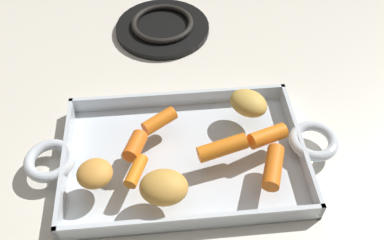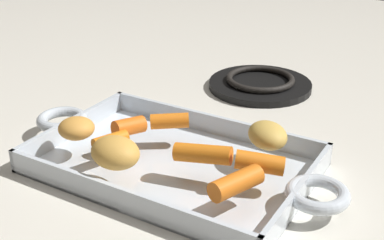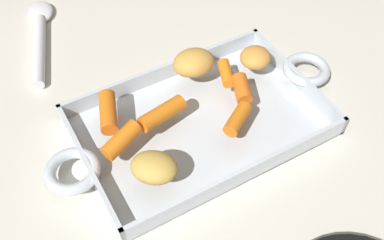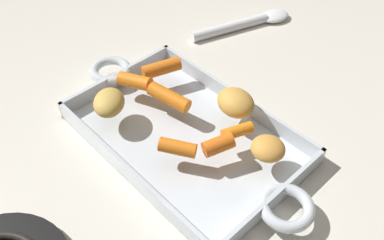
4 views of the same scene
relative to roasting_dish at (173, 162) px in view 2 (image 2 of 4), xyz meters
The scene contains 12 objects.
ground_plane 0.01m from the roasting_dish, ahead, with size 2.31×2.31×0.00m, color silver.
roasting_dish is the anchor object (origin of this frame).
baby_carrot_long 0.08m from the roasting_dish, 30.98° to the left, with size 0.02×0.02×0.05m, color orange.
baby_carrot_northeast 0.13m from the roasting_dish, 155.15° to the left, with size 0.02×0.02×0.07m, color orange.
baby_carrot_southeast 0.06m from the roasting_dish, 164.07° to the left, with size 0.02×0.02×0.07m, color orange.
baby_carrot_center_left 0.12m from the roasting_dish, behind, with size 0.02×0.02×0.06m, color orange.
baby_carrot_short 0.06m from the roasting_dish, 53.26° to the right, with size 0.02×0.02×0.05m, color orange.
baby_carrot_northwest 0.08m from the roasting_dish, ahead, with size 0.02×0.02×0.04m, color orange.
potato_golden_large 0.13m from the roasting_dish, 19.55° to the left, with size 0.05×0.05×0.03m, color gold.
potato_golden_small 0.09m from the roasting_dish, 67.10° to the left, with size 0.06×0.05×0.04m, color gold.
potato_whole 0.13m from the roasting_dish, 148.86° to the right, with size 0.06×0.05×0.03m, color gold.
stove_burner_rear 0.32m from the roasting_dish, 86.93° to the right, with size 0.18×0.18×0.02m.
Camera 2 is at (-0.32, 0.49, 0.35)m, focal length 48.86 mm.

